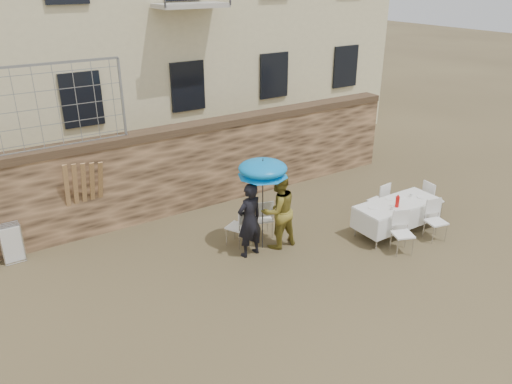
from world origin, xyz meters
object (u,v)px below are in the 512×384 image
table_chair_side (432,199)px  table_chair_front_right (436,221)px  umbrella (263,171)px  man_suit (250,220)px  table_chair_front_left (403,233)px  table_chair_back (378,200)px  couple_chair_left (237,225)px  banquet_table (398,204)px  soda_bottle (397,202)px  couple_chair_right (263,218)px  chair_stack_right (11,240)px  woman_dress (278,210)px

table_chair_side → table_chair_front_right: bearing=139.6°
umbrella → man_suit: bearing=-166.0°
man_suit → table_chair_front_left: size_ratio=1.77×
man_suit → table_chair_back: bearing=170.4°
table_chair_front_left → couple_chair_left: bearing=163.1°
banquet_table → table_chair_side: 1.43m
couple_chair_left → table_chair_front_right: size_ratio=1.00×
umbrella → soda_bottle: (2.88, -1.23, -0.96)m
couple_chair_left → soda_bottle: bearing=124.8°
soda_bottle → table_chair_back: bearing=67.2°
umbrella → couple_chair_right: (0.30, 0.45, -1.38)m
man_suit → couple_chair_left: size_ratio=1.77×
soda_bottle → chair_stack_right: bearing=154.1°
soda_bottle → couple_chair_right: bearing=146.9°
man_suit → banquet_table: bearing=157.5°
table_chair_back → table_chair_front_right: bearing=94.9°
umbrella → table_chair_front_right: umbrella is taller
table_chair_front_left → chair_stack_right: bearing=170.8°
table_chair_front_right → table_chair_back: (-0.30, 1.55, 0.00)m
umbrella → chair_stack_right: umbrella is taller
man_suit → umbrella: (0.40, 0.10, 1.01)m
table_chair_front_left → table_chair_back: (0.80, 1.55, 0.00)m
couple_chair_left → chair_stack_right: bearing=-53.0°
banquet_table → table_chair_front_left: bearing=-128.7°
man_suit → table_chair_back: man_suit is taller
couple_chair_right → table_chair_front_left: bearing=148.6°
table_chair_front_left → table_chair_side: size_ratio=1.00×
couple_chair_left → banquet_table: bearing=128.2°
table_chair_front_right → man_suit: bearing=169.1°
couple_chair_right → chair_stack_right: (-5.10, 2.05, -0.02)m
woman_dress → table_chair_front_left: woman_dress is taller
umbrella → couple_chair_right: bearing=56.3°
umbrella → soda_bottle: size_ratio=7.60×
couple_chair_left → woman_dress: bearing=115.7°
table_chair_front_left → woman_dress: bearing=162.4°
table_chair_front_left → table_chair_front_right: (1.10, 0.00, 0.00)m
umbrella → table_chair_front_right: size_ratio=2.06×
chair_stack_right → table_chair_side: bearing=-20.6°
man_suit → table_chair_front_right: (3.98, -1.73, -0.37)m
soda_bottle → table_chair_front_right: size_ratio=0.27×
soda_bottle → table_chair_front_right: soda_bottle is taller
table_chair_back → couple_chair_right: bearing=-19.8°
couple_chair_left → table_chair_front_right: (3.98, -2.28, 0.00)m
soda_bottle → chair_stack_right: soda_bottle is taller
table_chair_front_left → chair_stack_right: 8.47m
man_suit → couple_chair_right: bearing=-148.6°
woman_dress → table_chair_front_right: (3.23, -1.73, -0.41)m
woman_dress → table_chair_side: size_ratio=1.85×
woman_dress → table_chair_front_left: 2.77m
couple_chair_right → banquet_table: size_ratio=0.46×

